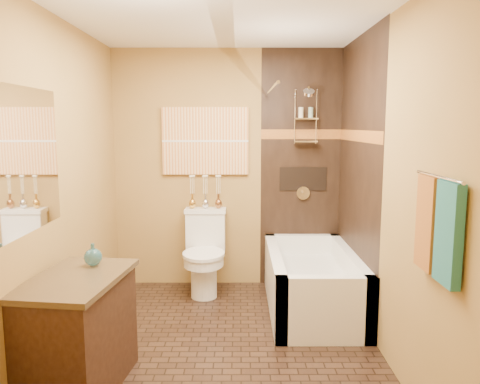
{
  "coord_description": "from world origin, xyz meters",
  "views": [
    {
      "loc": [
        0.12,
        -3.44,
        1.71
      ],
      "look_at": [
        0.13,
        0.4,
        1.16
      ],
      "focal_mm": 35.0,
      "sensor_mm": 36.0,
      "label": 1
    }
  ],
  "objects_px": {
    "bathtub": "(312,287)",
    "vanity": "(77,333)",
    "sunset_painting": "(205,141)",
    "toilet": "(205,252)"
  },
  "relations": [
    {
      "from": "bathtub",
      "to": "vanity",
      "type": "xyz_separation_m",
      "value": [
        -1.72,
        -1.34,
        0.16
      ]
    },
    {
      "from": "bathtub",
      "to": "vanity",
      "type": "height_order",
      "value": "vanity"
    },
    {
      "from": "sunset_painting",
      "to": "vanity",
      "type": "xyz_separation_m",
      "value": [
        -0.69,
        -2.06,
        -1.17
      ]
    },
    {
      "from": "toilet",
      "to": "vanity",
      "type": "distance_m",
      "value": 1.92
    },
    {
      "from": "bathtub",
      "to": "sunset_painting",
      "type": "bearing_deg",
      "value": 144.96
    },
    {
      "from": "bathtub",
      "to": "vanity",
      "type": "relative_size",
      "value": 1.62
    },
    {
      "from": "sunset_painting",
      "to": "bathtub",
      "type": "bearing_deg",
      "value": -35.04
    },
    {
      "from": "sunset_painting",
      "to": "bathtub",
      "type": "relative_size",
      "value": 0.6
    },
    {
      "from": "bathtub",
      "to": "toilet",
      "type": "height_order",
      "value": "toilet"
    },
    {
      "from": "bathtub",
      "to": "toilet",
      "type": "distance_m",
      "value": 1.15
    }
  ]
}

